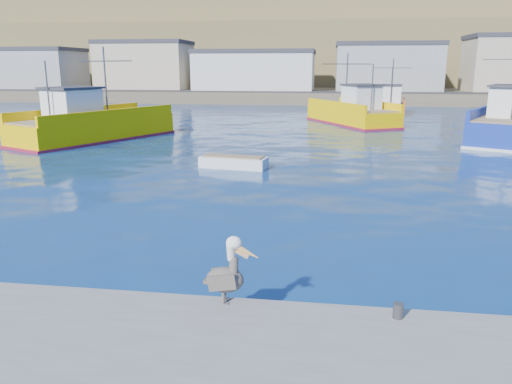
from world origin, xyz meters
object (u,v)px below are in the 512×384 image
(skiff_mid, at_px, (234,163))
(pelican, at_px, (227,274))
(trawler_yellow_b, at_px, (353,113))
(boat_orange, at_px, (391,105))
(trawler_yellow_a, at_px, (92,125))

(skiff_mid, relative_size, pelican, 2.58)
(pelican, bearing_deg, trawler_yellow_b, 83.79)
(trawler_yellow_b, relative_size, pelican, 8.11)
(trawler_yellow_b, bearing_deg, boat_orange, 66.53)
(trawler_yellow_b, bearing_deg, trawler_yellow_a, -145.01)
(trawler_yellow_a, height_order, pelican, trawler_yellow_a)
(trawler_yellow_b, xyz_separation_m, skiff_mid, (-7.08, -21.81, -0.78))
(pelican, bearing_deg, boat_orange, 79.82)
(trawler_yellow_a, xyz_separation_m, trawler_yellow_b, (19.03, 13.32, -0.07))
(trawler_yellow_a, xyz_separation_m, boat_orange, (23.62, 23.88, -0.08))
(trawler_yellow_b, bearing_deg, skiff_mid, -107.98)
(trawler_yellow_b, height_order, skiff_mid, trawler_yellow_b)
(skiff_mid, height_order, pelican, pelican)
(trawler_yellow_a, height_order, trawler_yellow_b, trawler_yellow_a)
(trawler_yellow_a, bearing_deg, boat_orange, 45.32)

